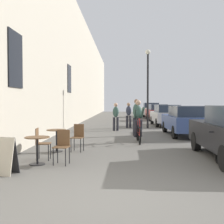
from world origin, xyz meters
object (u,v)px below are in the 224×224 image
Objects in this scene: pedestrian_near at (136,115)px; pedestrian_mid at (116,115)px; street_lamp at (148,78)px; cafe_table_near at (37,144)px; parked_car_fifth at (151,110)px; cyclist_on_bicycle at (138,122)px; cafe_chair_near_toward_wall at (62,144)px; parked_car_fourth at (157,112)px; cafe_chair_near_toward_street at (41,141)px; pedestrian_far at (129,114)px; parked_car_third at (166,115)px; parked_car_second at (186,120)px; cafe_table_mid at (56,136)px; cafe_chair_mid_toward_street at (78,136)px.

pedestrian_near is 1.11× the size of pedestrian_mid.
street_lamp is at bearing 76.92° from pedestrian_near.
parked_car_fifth reaches higher than cafe_table_near.
cyclist_on_bicycle is 1.11× the size of pedestrian_mid.
cafe_chair_near_toward_wall is at bearing -118.60° from cyclist_on_bicycle.
cafe_chair_near_toward_street is at bearing -107.31° from parked_car_fourth.
pedestrian_near is at bearing -101.99° from parked_car_fourth.
pedestrian_near is (0.04, 2.19, 0.19)m from cyclist_on_bicycle.
pedestrian_near is at bearing 62.69° from cafe_chair_near_toward_street.
pedestrian_near is at bearing -103.08° from street_lamp.
cafe_chair_near_toward_street is 0.22× the size of parked_car_fourth.
parked_car_fourth is (2.57, 14.10, -0.06)m from cyclist_on_bicycle.
street_lamp is at bearing -96.74° from parked_car_fifth.
parked_car_fourth is at bearing 70.21° from pedestrian_far.
street_lamp reaches higher than parked_car_third.
parked_car_second reaches higher than cafe_chair_near_toward_wall.
pedestrian_mid is 0.39× the size of parked_car_second.
cyclist_on_bicycle is at bearing -97.40° from parked_car_fifth.
cafe_table_mid is 0.15× the size of street_lamp.
cyclist_on_bicycle is (2.81, 2.25, 0.29)m from cafe_table_mid.
pedestrian_mid reaches higher than cafe_table_near.
cafe_table_near is at bearing -91.63° from cafe_table_mid.
cafe_chair_mid_toward_street is 3.05m from cyclist_on_bicycle.
cyclist_on_bicycle is at bearing -87.98° from pedestrian_far.
parked_car_third is (4.51, 10.21, 0.23)m from cafe_chair_mid_toward_street.
pedestrian_far is (2.72, 9.92, 0.38)m from cafe_chair_near_toward_street.
cafe_chair_near_toward_wall is 12.97m from parked_car_third.
street_lamp is 4.75m from parked_car_second.
street_lamp is at bearing 69.66° from cafe_table_near.
parked_car_third reaches higher than cafe_table_mid.
parked_car_second is (3.44, -2.19, -0.14)m from pedestrian_mid.
parked_car_fourth is at bearing 88.36° from parked_car_third.
cafe_chair_mid_toward_street is 0.22× the size of parked_car_second.
cafe_table_mid is 0.18× the size of parked_car_third.
cafe_table_near is at bearing -129.32° from parked_car_second.
cyclist_on_bicycle is at bearing 55.45° from cafe_table_near.
cafe_chair_near_toward_street is 0.87m from cafe_chair_near_toward_wall.
cafe_table_mid is at bearing 107.64° from cafe_chair_near_toward_wall.
parked_car_fifth is (0.02, 5.84, 0.06)m from parked_car_fourth.
pedestrian_near is at bearing -86.38° from pedestrian_far.
cafe_chair_near_toward_street is 1.00× the size of cafe_chair_mid_toward_street.
pedestrian_near is at bearing -98.18° from parked_car_fifth.
cafe_table_near is at bearing -104.12° from pedestrian_far.
pedestrian_far is 0.36× the size of parked_car_fifth.
cafe_chair_near_toward_wall is 0.22× the size of parked_car_second.
cyclist_on_bicycle is 6.65m from street_lamp.
parked_car_fourth is at bearing 79.67° from cyclist_on_bicycle.
cafe_chair_mid_toward_street is 0.50× the size of pedestrian_near.
pedestrian_near is 17.93m from parked_car_fifth.
parked_car_fifth is at bearing 82.60° from cyclist_on_bicycle.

